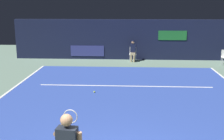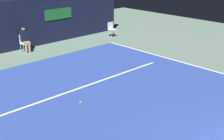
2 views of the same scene
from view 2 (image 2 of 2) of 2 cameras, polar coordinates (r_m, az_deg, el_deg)
The scene contains 8 objects.
ground_plane at distance 10.65m, azimuth 3.28°, elevation -5.98°, with size 29.37×29.37×0.00m, color slate.
court_surface at distance 10.65m, azimuth 3.28°, elevation -5.95°, with size 9.80×12.13×0.01m, color #2D479E.
line_sideline_left at distance 14.31m, azimuth 16.73°, elevation 0.24°, with size 0.10×12.13×0.01m, color white.
line_service at distance 12.06m, azimuth -4.08°, elevation -2.68°, with size 7.64×0.10×0.01m, color white.
back_wall at distance 16.95m, azimuth -18.36°, elevation 7.63°, with size 14.68×0.33×2.60m.
line_judge_on_chair at distance 16.62m, azimuth -15.72°, elevation 5.49°, with size 0.45×0.54×1.32m.
courtside_chair_near at distance 19.27m, azimuth -0.05°, elevation 7.65°, with size 0.47×0.45×0.88m.
tennis_ball at distance 10.60m, azimuth -5.80°, elevation -5.93°, with size 0.07×0.07×0.07m, color #CCE033.
Camera 2 is at (-7.01, -1.43, 4.70)m, focal length 49.75 mm.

